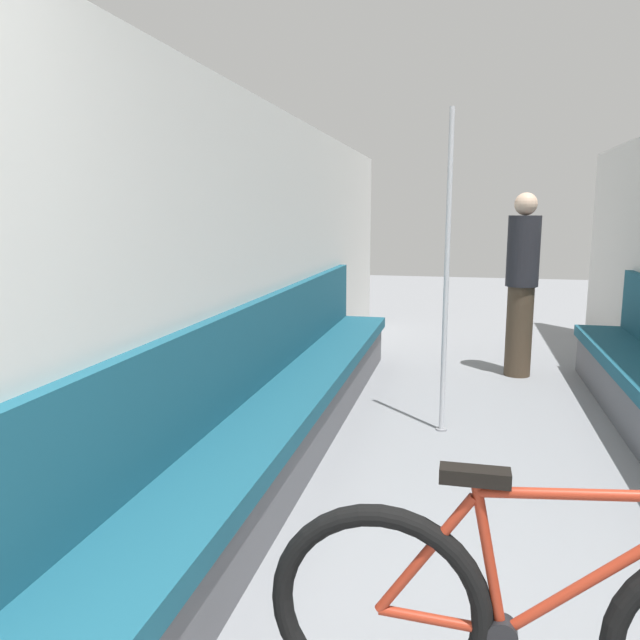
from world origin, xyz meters
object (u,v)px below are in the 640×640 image
bicycle (545,628)px  bench_seat_row_left (291,403)px  grab_pole_near (446,279)px  passenger_standing (522,283)px

bicycle → bench_seat_row_left: bearing=117.7°
grab_pole_near → passenger_standing: 1.87m
bicycle → grab_pole_near: size_ratio=0.74×
bench_seat_row_left → passenger_standing: size_ratio=3.09×
grab_pole_near → passenger_standing: size_ratio=1.29×
grab_pole_near → bicycle: bearing=-81.6°
bicycle → passenger_standing: (0.26, 4.40, 0.54)m
bench_seat_row_left → grab_pole_near: (0.96, 0.60, 0.78)m
bench_seat_row_left → grab_pole_near: grab_pole_near is taller
bench_seat_row_left → bicycle: (1.35, -2.06, 0.04)m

